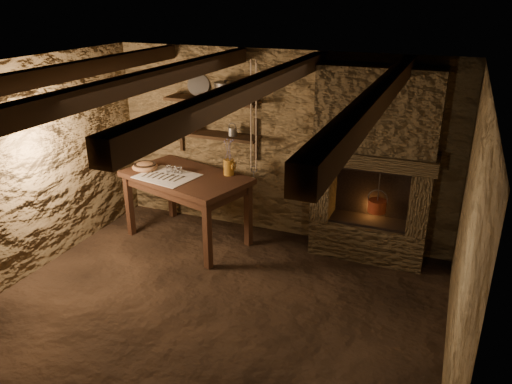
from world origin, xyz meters
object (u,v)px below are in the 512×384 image
at_px(work_table, 187,205).
at_px(red_pot, 377,205).
at_px(stoneware_jug, 229,160).
at_px(iron_stockpot, 225,92).
at_px(wooden_bowl, 145,167).

relative_size(work_table, red_pot, 3.27).
distance_m(work_table, stoneware_jug, 0.82).
xyz_separation_m(stoneware_jug, iron_stockpot, (-0.17, 0.31, 0.77)).
height_order(wooden_bowl, iron_stockpot, iron_stockpot).
height_order(work_table, wooden_bowl, wooden_bowl).
relative_size(stoneware_jug, iron_stockpot, 1.71).
xyz_separation_m(stoneware_jug, red_pot, (1.82, 0.19, -0.39)).
bearing_deg(iron_stockpot, red_pot, -3.44).
bearing_deg(work_table, stoneware_jug, 39.27).
bearing_deg(work_table, wooden_bowl, -161.43).
height_order(stoneware_jug, red_pot, stoneware_jug).
height_order(work_table, red_pot, red_pot).
relative_size(stoneware_jug, wooden_bowl, 1.41).
relative_size(work_table, stoneware_jug, 3.80).
distance_m(stoneware_jug, red_pot, 1.87).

